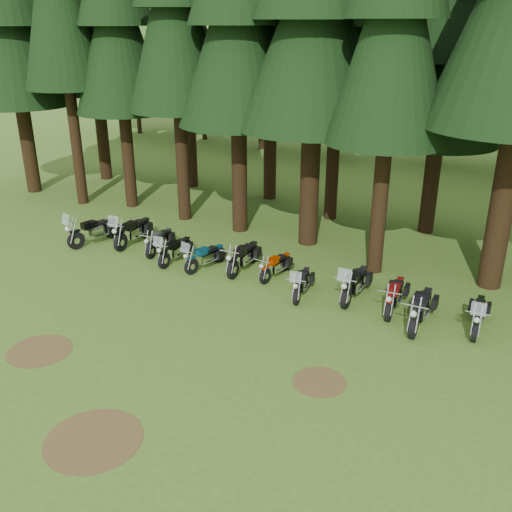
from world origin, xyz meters
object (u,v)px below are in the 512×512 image
Objects in this scene: motorcycle_3 at (175,251)px; motorcycle_4 at (205,257)px; motorcycle_0 at (94,232)px; motorcycle_6 at (276,266)px; motorcycle_2 at (160,242)px; motorcycle_7 at (302,284)px; motorcycle_8 at (355,285)px; motorcycle_9 at (395,296)px; motorcycle_10 at (421,310)px; motorcycle_11 at (478,316)px; motorcycle_5 at (243,258)px; motorcycle_1 at (133,232)px.

motorcycle_4 is at bearing -0.73° from motorcycle_3.
motorcycle_0 is 8.17m from motorcycle_6.
motorcycle_7 is at bearing -16.66° from motorcycle_2.
motorcycle_0 is 1.05× the size of motorcycle_8.
motorcycle_3 is at bearing 176.44° from motorcycle_9.
motorcycle_10 is (13.61, -0.25, -0.02)m from motorcycle_0.
motorcycle_6 is 0.90× the size of motorcycle_11.
motorcycle_5 is 1.05× the size of motorcycle_9.
motorcycle_9 is at bearing 13.37° from motorcycle_4.
motorcycle_6 is at bearing 18.54° from motorcycle_0.
motorcycle_2 is 1.00× the size of motorcycle_4.
motorcycle_6 is (8.14, 0.74, -0.12)m from motorcycle_0.
motorcycle_1 is 9.77m from motorcycle_8.
motorcycle_3 is 0.89× the size of motorcycle_10.
motorcycle_10 is at bearing -11.73° from motorcycle_5.
motorcycle_2 is 3.85m from motorcycle_5.
motorcycle_3 is at bearing -171.41° from motorcycle_5.
motorcycle_8 is (7.12, 0.40, 0.05)m from motorcycle_3.
motorcycle_10 is at bearing -36.35° from motorcycle_9.
motorcycle_3 is 8.53m from motorcycle_9.
motorcycle_0 is at bearing -157.61° from motorcycle_1.
motorcycle_2 is 0.85× the size of motorcycle_10.
motorcycle_9 is (11.17, -0.40, -0.06)m from motorcycle_1.
motorcycle_3 is at bearing 176.03° from motorcycle_10.
motorcycle_6 is at bearing 24.55° from motorcycle_4.
motorcycle_4 is 0.86× the size of motorcycle_10.
motorcycle_1 reaches higher than motorcycle_11.
motorcycle_3 is 5.49m from motorcycle_7.
motorcycle_10 is at bearing -4.28° from motorcycle_3.
motorcycle_0 is 0.99× the size of motorcycle_1.
motorcycle_4 is 0.92× the size of motorcycle_9.
motorcycle_6 is 0.83× the size of motorcycle_8.
motorcycle_11 is (7.04, -0.42, 0.05)m from motorcycle_6.
motorcycle_6 is at bearing 6.89° from motorcycle_3.
motorcycle_7 is (2.79, -0.87, -0.06)m from motorcycle_5.
motorcycle_10 is at bearing -14.45° from motorcycle_2.
motorcycle_5 is (1.33, 0.56, 0.05)m from motorcycle_4.
motorcycle_7 reaches higher than motorcycle_10.
motorcycle_6 is (1.33, 0.05, -0.08)m from motorcycle_5.
motorcycle_11 is (11.07, 0.22, 0.01)m from motorcycle_3.
motorcycle_11 is (13.72, -0.43, -0.07)m from motorcycle_1.
motorcycle_0 is at bearing 179.12° from motorcycle_3.
motorcycle_5 reaches higher than motorcycle_9.
motorcycle_1 is at bearing -177.08° from motorcycle_4.
motorcycle_1 is at bearing 40.50° from motorcycle_0.
motorcycle_10 is at bearing -18.57° from motorcycle_8.
motorcycle_11 is (5.58, 0.50, 0.03)m from motorcycle_7.
motorcycle_8 reaches higher than motorcycle_10.
motorcycle_7 is 1.77m from motorcycle_8.
motorcycle_10 is (6.81, -0.94, 0.01)m from motorcycle_5.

